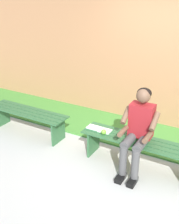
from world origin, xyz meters
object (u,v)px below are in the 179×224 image
(apple, at_px, (104,132))
(book_open, at_px, (99,129))
(bench_near, at_px, (138,146))
(bench_far, at_px, (28,117))
(person_seated, at_px, (138,129))

(apple, relative_size, book_open, 0.20)
(bench_near, height_order, bench_far, same)
(person_seated, xyz_separation_m, apple, (0.54, -0.01, -0.20))
(apple, bearing_deg, bench_near, -170.06)
(bench_far, relative_size, book_open, 3.89)
(book_open, bearing_deg, bench_near, 179.95)
(apple, bearing_deg, bench_far, -3.31)
(bench_far, height_order, apple, apple)
(bench_far, relative_size, apple, 19.85)
(person_seated, height_order, apple, person_seated)
(bench_far, distance_m, person_seated, 2.19)
(bench_near, bearing_deg, book_open, -0.45)
(apple, distance_m, book_open, 0.17)
(apple, bearing_deg, person_seated, 179.24)
(bench_far, xyz_separation_m, person_seated, (-2.16, 0.10, 0.35))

